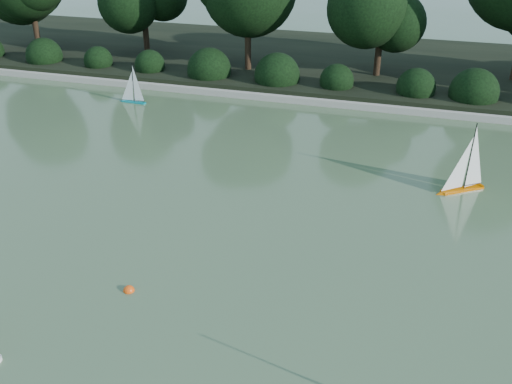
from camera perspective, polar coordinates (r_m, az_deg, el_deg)
ground at (r=8.51m, az=-3.83°, el=-10.49°), size 80.00×80.00×0.00m
pond_coping at (r=16.27m, az=7.38°, el=8.89°), size 40.00×0.35×0.18m
far_bank at (r=20.04m, az=9.50°, el=12.50°), size 40.00×8.00×0.30m
shrub_hedge at (r=17.01m, az=8.01°, el=10.95°), size 29.10×1.10×1.10m
sailboat_orange at (r=11.94m, az=19.73°, el=1.11°), size 0.99×0.77×1.52m
sailboat_teal at (r=16.74m, az=-12.39°, el=9.36°), size 0.87×0.19×1.19m
race_buoy at (r=8.82m, az=-12.59°, el=-9.61°), size 0.17×0.17×0.17m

